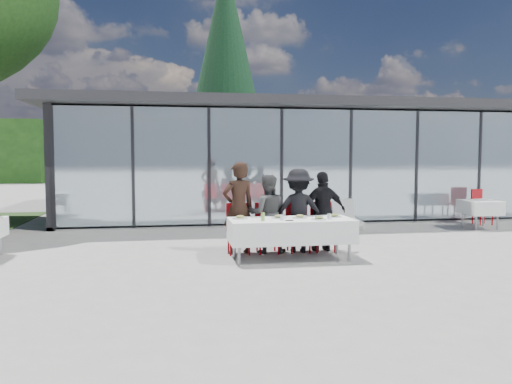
{
  "coord_description": "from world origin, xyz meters",
  "views": [
    {
      "loc": [
        -1.87,
        -9.09,
        1.9
      ],
      "look_at": [
        -0.14,
        1.2,
        1.14
      ],
      "focal_mm": 35.0,
      "sensor_mm": 36.0,
      "label": 1
    }
  ],
  "objects_px": {
    "diner_d": "(323,211)",
    "plate_d": "(334,216)",
    "dining_table": "(291,230)",
    "spare_chair_b": "(451,203)",
    "diner_chair_d": "(322,224)",
    "diner_b": "(267,214)",
    "plate_a": "(240,217)",
    "diner_chair_c": "(298,224)",
    "plate_b": "(279,217)",
    "spare_chair_a": "(480,205)",
    "juice_bottle": "(263,217)",
    "spare_table_right": "(480,207)",
    "diner_c": "(298,210)",
    "conifer_tree": "(226,62)",
    "folded_eyeglasses": "(289,220)",
    "plate_extra": "(319,218)",
    "diner_chair_a": "(238,226)",
    "lounger": "(346,217)",
    "plate_c": "(300,217)",
    "diner_chair_b": "(267,225)"
  },
  "relations": [
    {
      "from": "diner_chair_b",
      "to": "plate_c",
      "type": "height_order",
      "value": "diner_chair_b"
    },
    {
      "from": "plate_b",
      "to": "conifer_tree",
      "type": "distance_m",
      "value": 14.15
    },
    {
      "from": "plate_c",
      "to": "spare_table_right",
      "type": "bearing_deg",
      "value": 27.24
    },
    {
      "from": "diner_d",
      "to": "lounger",
      "type": "height_order",
      "value": "diner_d"
    },
    {
      "from": "plate_a",
      "to": "plate_d",
      "type": "relative_size",
      "value": 1.0
    },
    {
      "from": "spare_chair_b",
      "to": "lounger",
      "type": "height_order",
      "value": "spare_chair_b"
    },
    {
      "from": "diner_chair_a",
      "to": "dining_table",
      "type": "bearing_deg",
      "value": -40.56
    },
    {
      "from": "diner_d",
      "to": "diner_chair_d",
      "type": "bearing_deg",
      "value": -94.61
    },
    {
      "from": "lounger",
      "to": "spare_chair_a",
      "type": "bearing_deg",
      "value": -1.62
    },
    {
      "from": "diner_chair_d",
      "to": "lounger",
      "type": "distance_m",
      "value": 3.49
    },
    {
      "from": "diner_chair_c",
      "to": "spare_chair_a",
      "type": "bearing_deg",
      "value": 26.48
    },
    {
      "from": "folded_eyeglasses",
      "to": "spare_chair_b",
      "type": "bearing_deg",
      "value": 38.43
    },
    {
      "from": "diner_b",
      "to": "diner_chair_d",
      "type": "distance_m",
      "value": 1.16
    },
    {
      "from": "juice_bottle",
      "to": "plate_c",
      "type": "bearing_deg",
      "value": 21.51
    },
    {
      "from": "diner_chair_b",
      "to": "diner_d",
      "type": "relative_size",
      "value": 0.61
    },
    {
      "from": "lounger",
      "to": "conifer_tree",
      "type": "distance_m",
      "value": 11.26
    },
    {
      "from": "spare_table_right",
      "to": "dining_table",
      "type": "bearing_deg",
      "value": -152.91
    },
    {
      "from": "plate_d",
      "to": "juice_bottle",
      "type": "distance_m",
      "value": 1.46
    },
    {
      "from": "diner_chair_c",
      "to": "diner_chair_d",
      "type": "bearing_deg",
      "value": 0.0
    },
    {
      "from": "diner_d",
      "to": "plate_d",
      "type": "distance_m",
      "value": 0.59
    },
    {
      "from": "diner_chair_d",
      "to": "spare_chair_b",
      "type": "xyz_separation_m",
      "value": [
        5.04,
        3.71,
        0.0
      ]
    },
    {
      "from": "diner_chair_d",
      "to": "diner_b",
      "type": "bearing_deg",
      "value": -177.33
    },
    {
      "from": "dining_table",
      "to": "diner_b",
      "type": "relative_size",
      "value": 1.47
    },
    {
      "from": "diner_chair_d",
      "to": "diner_chair_b",
      "type": "bearing_deg",
      "value": 180.0
    },
    {
      "from": "diner_chair_c",
      "to": "spare_chair_b",
      "type": "xyz_separation_m",
      "value": [
        5.55,
        3.71,
        0.0
      ]
    },
    {
      "from": "diner_d",
      "to": "spare_table_right",
      "type": "relative_size",
      "value": 1.85
    },
    {
      "from": "dining_table",
      "to": "diner_d",
      "type": "bearing_deg",
      "value": 40.06
    },
    {
      "from": "juice_bottle",
      "to": "spare_table_right",
      "type": "xyz_separation_m",
      "value": [
        6.34,
        3.17,
        -0.27
      ]
    },
    {
      "from": "diner_b",
      "to": "spare_table_right",
      "type": "distance_m",
      "value": 6.49
    },
    {
      "from": "plate_extra",
      "to": "diner_b",
      "type": "bearing_deg",
      "value": 130.48
    },
    {
      "from": "diner_chair_b",
      "to": "plate_a",
      "type": "xyz_separation_m",
      "value": [
        -0.61,
        -0.59,
        0.24
      ]
    },
    {
      "from": "plate_b",
      "to": "juice_bottle",
      "type": "relative_size",
      "value": 1.86
    },
    {
      "from": "diner_chair_b",
      "to": "diner_chair_d",
      "type": "distance_m",
      "value": 1.13
    },
    {
      "from": "plate_b",
      "to": "spare_chair_a",
      "type": "bearing_deg",
      "value": 29.03
    },
    {
      "from": "juice_bottle",
      "to": "plate_b",
      "type": "bearing_deg",
      "value": 43.4
    },
    {
      "from": "diner_c",
      "to": "conifer_tree",
      "type": "bearing_deg",
      "value": -80.01
    },
    {
      "from": "folded_eyeglasses",
      "to": "plate_extra",
      "type": "bearing_deg",
      "value": 6.06
    },
    {
      "from": "diner_chair_a",
      "to": "diner_d",
      "type": "distance_m",
      "value": 1.72
    },
    {
      "from": "diner_chair_c",
      "to": "spare_chair_b",
      "type": "relative_size",
      "value": 1.0
    },
    {
      "from": "diner_chair_c",
      "to": "spare_chair_a",
      "type": "xyz_separation_m",
      "value": [
        5.96,
        2.97,
        0.0
      ]
    },
    {
      "from": "diner_c",
      "to": "diner_d",
      "type": "height_order",
      "value": "diner_c"
    },
    {
      "from": "dining_table",
      "to": "spare_chair_b",
      "type": "distance_m",
      "value": 7.37
    },
    {
      "from": "diner_chair_c",
      "to": "plate_d",
      "type": "xyz_separation_m",
      "value": [
        0.54,
        -0.64,
        0.24
      ]
    },
    {
      "from": "diner_b",
      "to": "plate_a",
      "type": "relative_size",
      "value": 5.45
    },
    {
      "from": "dining_table",
      "to": "plate_b",
      "type": "height_order",
      "value": "plate_b"
    },
    {
      "from": "dining_table",
      "to": "spare_chair_b",
      "type": "xyz_separation_m",
      "value": [
        5.87,
        4.46,
        -0.0
      ]
    },
    {
      "from": "plate_extra",
      "to": "spare_table_right",
      "type": "relative_size",
      "value": 0.33
    },
    {
      "from": "diner_c",
      "to": "juice_bottle",
      "type": "bearing_deg",
      "value": 55.7
    },
    {
      "from": "folded_eyeglasses",
      "to": "diner_chair_c",
      "type": "bearing_deg",
      "value": 68.08
    },
    {
      "from": "plate_extra",
      "to": "diner_chair_a",
      "type": "bearing_deg",
      "value": 144.49
    }
  ]
}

